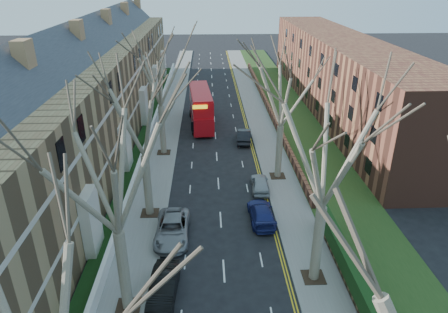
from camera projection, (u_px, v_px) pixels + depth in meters
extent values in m
cube|color=slate|center=(169.00, 119.00, 53.20)|extent=(3.00, 102.00, 0.12)
cube|color=slate|center=(259.00, 118.00, 53.66)|extent=(3.00, 102.00, 0.12)
cube|color=#906E49|center=(89.00, 102.00, 43.57)|extent=(9.00, 78.00, 10.00)
cube|color=#2C2E35|center=(81.00, 46.00, 41.05)|extent=(4.67, 78.00, 4.67)
cube|color=beige|center=(132.00, 114.00, 44.37)|extent=(0.12, 78.00, 0.35)
cube|color=beige|center=(128.00, 83.00, 42.90)|extent=(0.12, 78.00, 0.35)
cube|color=brown|center=(339.00, 74.00, 55.67)|extent=(8.00, 54.00, 10.00)
cube|color=brown|center=(267.00, 105.00, 57.14)|extent=(0.35, 54.00, 0.90)
cube|color=white|center=(149.00, 138.00, 45.64)|extent=(0.30, 78.00, 1.00)
cube|color=#213D16|center=(292.00, 117.00, 53.80)|extent=(6.00, 102.00, 0.06)
cylinder|color=#685B4A|center=(124.00, 272.00, 22.15)|extent=(0.64, 0.64, 5.25)
cube|color=#2D2116|center=(128.00, 307.00, 23.25)|extent=(1.40, 1.40, 0.05)
cylinder|color=#685B4A|center=(148.00, 186.00, 31.26)|extent=(0.64, 0.64, 5.07)
cube|color=#2D2116|center=(150.00, 213.00, 32.32)|extent=(1.40, 1.40, 0.05)
cylinder|color=#685B4A|center=(162.00, 130.00, 42.11)|extent=(0.60, 0.60, 5.25)
cube|color=#2D2116|center=(164.00, 152.00, 43.20)|extent=(1.40, 1.40, 0.05)
cylinder|color=#685B4A|center=(317.00, 244.00, 24.41)|extent=(0.64, 0.64, 5.25)
cube|color=#2D2116|center=(313.00, 277.00, 25.50)|extent=(1.40, 1.40, 0.05)
cylinder|color=#685B4A|center=(279.00, 152.00, 37.14)|extent=(0.60, 0.60, 5.07)
cube|color=#2D2116|center=(277.00, 176.00, 38.20)|extent=(1.40, 1.40, 0.05)
cube|color=#B70D14|center=(201.00, 114.00, 50.90)|extent=(3.23, 10.70, 2.11)
cube|color=#B70D14|center=(201.00, 99.00, 50.06)|extent=(3.19, 10.18, 1.92)
cube|color=black|center=(201.00, 111.00, 50.72)|extent=(3.18, 9.86, 0.86)
cube|color=black|center=(201.00, 98.00, 50.02)|extent=(3.17, 9.65, 0.86)
imported|color=black|center=(164.00, 286.00, 23.95)|extent=(1.80, 4.46, 1.44)
imported|color=gray|center=(172.00, 229.00, 29.28)|extent=(2.46, 5.28, 1.46)
imported|color=navy|center=(261.00, 213.00, 31.31)|extent=(2.00, 4.64, 1.33)
imported|color=#989CA1|center=(260.00, 183.00, 35.74)|extent=(1.69, 3.91, 1.31)
imported|color=black|center=(244.00, 136.00, 46.02)|extent=(1.98, 4.51, 1.44)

